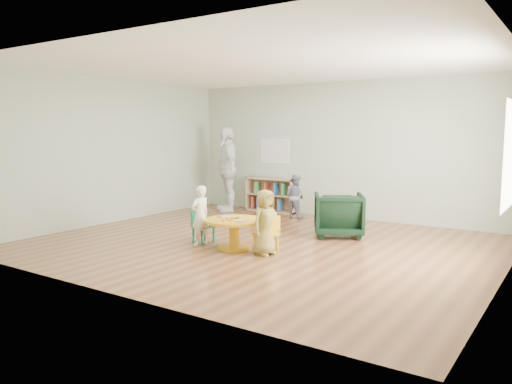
% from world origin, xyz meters
% --- Properties ---
extents(room, '(7.10, 7.00, 2.80)m').
position_xyz_m(room, '(0.01, 0.00, 1.89)').
color(room, brown).
rests_on(room, ground).
extents(activity_table, '(0.91, 0.91, 0.50)m').
position_xyz_m(activity_table, '(-0.17, -0.52, 0.32)').
color(activity_table, gold).
rests_on(activity_table, ground).
extents(kid_chair_left, '(0.35, 0.35, 0.54)m').
position_xyz_m(kid_chair_left, '(-0.88, -0.43, 0.29)').
color(kid_chair_left, '#167B55').
rests_on(kid_chair_left, ground).
extents(kid_chair_right, '(0.37, 0.37, 0.56)m').
position_xyz_m(kid_chair_right, '(0.41, -0.47, 0.30)').
color(kid_chair_right, gold).
rests_on(kid_chair_right, ground).
extents(bookshelf, '(1.20, 0.30, 0.75)m').
position_xyz_m(bookshelf, '(-1.61, 2.86, 0.37)').
color(bookshelf, '#A37E5A').
rests_on(bookshelf, ground).
extents(alphabet_poster, '(0.74, 0.01, 0.54)m').
position_xyz_m(alphabet_poster, '(-1.60, 2.98, 1.35)').
color(alphabet_poster, white).
rests_on(alphabet_poster, ground).
extents(armchair, '(1.10, 1.10, 0.75)m').
position_xyz_m(armchair, '(0.77, 1.21, 0.37)').
color(armchair, black).
rests_on(armchair, ground).
extents(child_left, '(0.28, 0.38, 0.94)m').
position_xyz_m(child_left, '(-0.76, -0.61, 0.47)').
color(child_left, white).
rests_on(child_left, ground).
extents(child_right, '(0.38, 0.51, 0.96)m').
position_xyz_m(child_right, '(0.44, -0.58, 0.48)').
color(child_right, yellow).
rests_on(child_right, ground).
extents(toddler, '(0.49, 0.42, 0.90)m').
position_xyz_m(toddler, '(-0.74, 2.39, 0.45)').
color(toddler, '#161839').
rests_on(toddler, ground).
extents(adult_caretaker, '(1.14, 1.07, 1.90)m').
position_xyz_m(adult_caretaker, '(-2.46, 2.35, 0.95)').
color(adult_caretaker, white).
rests_on(adult_caretaker, ground).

